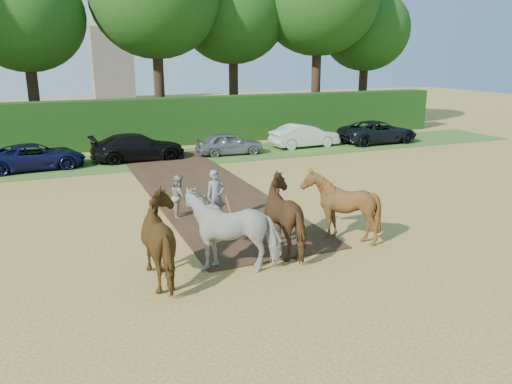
{
  "coord_description": "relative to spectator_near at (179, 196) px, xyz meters",
  "views": [
    {
      "loc": [
        -4.34,
        -13.36,
        5.66
      ],
      "look_at": [
        1.61,
        0.88,
        1.4
      ],
      "focal_mm": 35.0,
      "sensor_mm": 36.0,
      "label": 1
    }
  ],
  "objects": [
    {
      "name": "ground",
      "position": [
        0.27,
        -3.49,
        -0.78
      ],
      "size": [
        120.0,
        120.0,
        0.0
      ],
      "primitive_type": "plane",
      "color": "gold",
      "rests_on": "ground"
    },
    {
      "name": "earth_strip",
      "position": [
        1.77,
        3.51,
        -0.75
      ],
      "size": [
        4.5,
        17.0,
        0.05
      ],
      "primitive_type": "cube",
      "color": "#472D1C",
      "rests_on": "ground"
    },
    {
      "name": "grass_verge",
      "position": [
        0.27,
        10.51,
        -0.76
      ],
      "size": [
        50.0,
        5.0,
        0.03
      ],
      "primitive_type": "cube",
      "color": "#38601E",
      "rests_on": "ground"
    },
    {
      "name": "hedgerow",
      "position": [
        0.27,
        15.01,
        0.72
      ],
      "size": [
        46.0,
        1.6,
        3.0
      ],
      "primitive_type": "cube",
      "color": "#14380F",
      "rests_on": "ground"
    },
    {
      "name": "spectator_near",
      "position": [
        0.0,
        0.0,
        0.0
      ],
      "size": [
        0.73,
        0.86,
        1.55
      ],
      "primitive_type": "imported",
      "rotation": [
        0.0,
        0.0,
        1.37
      ],
      "color": "#C1AE98",
      "rests_on": "ground"
    },
    {
      "name": "plough_team",
      "position": [
        1.27,
        -4.48,
        0.32
      ],
      "size": [
        7.27,
        5.53,
        2.22
      ],
      "color": "brown",
      "rests_on": "ground"
    },
    {
      "name": "parked_cars",
      "position": [
        3.98,
        10.49,
        -0.06
      ],
      "size": [
        30.89,
        2.78,
        1.48
      ],
      "color": "silver",
      "rests_on": "ground"
    },
    {
      "name": "treeline",
      "position": [
        -1.42,
        18.19,
        8.19
      ],
      "size": [
        48.7,
        10.6,
        14.21
      ],
      "color": "#382616",
      "rests_on": "ground"
    }
  ]
}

